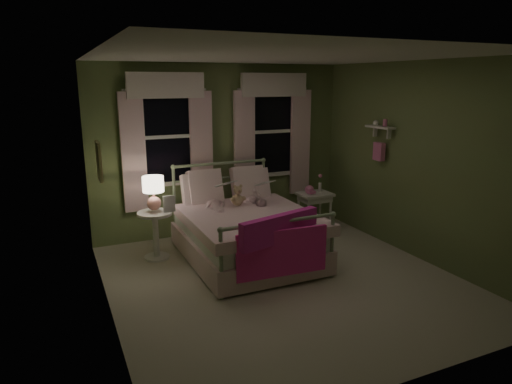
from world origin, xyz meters
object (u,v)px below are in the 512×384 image
child_left (214,184)px  nightstand_right (315,199)px  child_right (252,183)px  table_lamp (153,190)px  teddy_bear (238,197)px  bed (245,231)px  nightstand_left (155,229)px

child_left → nightstand_right: bearing=-166.4°
child_left → nightstand_right: 1.74m
child_right → table_lamp: size_ratio=1.56×
teddy_bear → nightstand_right: 1.45m
bed → nightstand_left: 1.20m
table_lamp → teddy_bear: bearing=-11.8°
child_left → child_right: 0.56m
nightstand_left → nightstand_right: 2.50m
child_left → nightstand_left: child_left is taller
bed → nightstand_right: 1.51m
child_left → table_lamp: (-0.82, 0.07, -0.02)m
child_left → child_right: size_ratio=1.13×
child_right → teddy_bear: (-0.28, -0.16, -0.13)m
nightstand_right → child_left: bearing=-176.4°
bed → teddy_bear: 0.49m
table_lamp → nightstand_right: 2.53m
nightstand_left → table_lamp: 0.54m
nightstand_right → bed: bearing=-159.4°
bed → child_left: size_ratio=2.52×
child_left → teddy_bear: 0.37m
bed → child_left: (-0.28, 0.42, 0.59)m
teddy_bear → table_lamp: (-1.10, 0.23, 0.16)m
table_lamp → bed: bearing=-24.2°
child_left → child_right: (0.56, 0.00, -0.05)m
child_left → table_lamp: 0.82m
bed → child_left: bearing=123.6°
child_left → nightstand_right: size_ratio=1.26×
nightstand_right → table_lamp: bearing=-179.2°
child_left → nightstand_left: bearing=5.1°
child_right → bed: bearing=56.2°
table_lamp → nightstand_right: (2.50, 0.03, -0.40)m
bed → nightstand_right: bearing=20.6°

